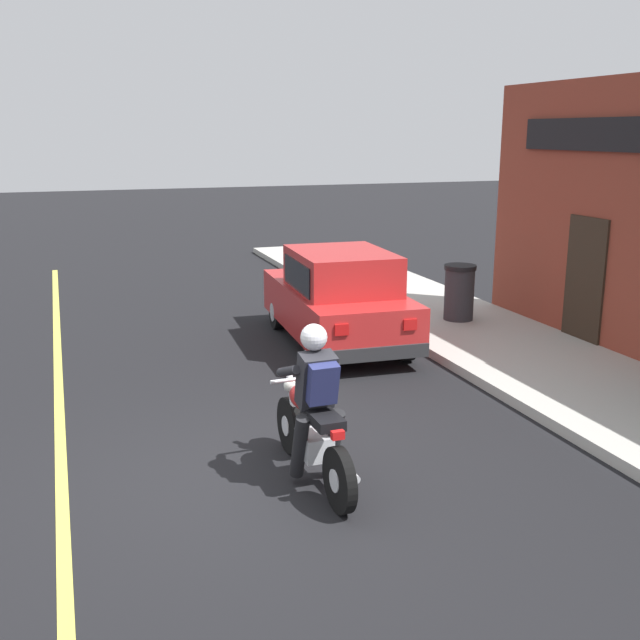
% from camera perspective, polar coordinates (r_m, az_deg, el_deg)
% --- Properties ---
extents(ground_plane, '(80.00, 80.00, 0.00)m').
position_cam_1_polar(ground_plane, '(7.78, -5.43, -11.73)').
color(ground_plane, black).
extents(sidewalk_curb, '(2.60, 22.00, 0.14)m').
position_cam_1_polar(sidewalk_curb, '(12.26, 13.88, -1.98)').
color(sidewalk_curb, '#ADAAA3').
rests_on(sidewalk_curb, ground).
extents(lane_stripe, '(0.12, 19.80, 0.01)m').
position_cam_1_polar(lane_stripe, '(10.39, -19.27, -5.70)').
color(lane_stripe, '#D1C64C').
rests_on(lane_stripe, ground).
extents(motorcycle_with_rider, '(0.56, 2.02, 1.62)m').
position_cam_1_polar(motorcycle_with_rider, '(7.40, -0.50, -7.36)').
color(motorcycle_with_rider, black).
rests_on(motorcycle_with_rider, ground).
extents(car_hatchback, '(1.84, 3.86, 1.57)m').
position_cam_1_polar(car_hatchback, '(12.11, 1.37, 1.63)').
color(car_hatchback, black).
rests_on(car_hatchback, ground).
extents(trash_bin, '(0.56, 0.56, 0.98)m').
position_cam_1_polar(trash_bin, '(13.46, 10.56, 2.11)').
color(trash_bin, '#2D2D33').
rests_on(trash_bin, sidewalk_curb).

